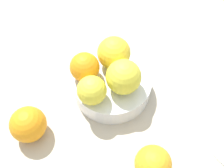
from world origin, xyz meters
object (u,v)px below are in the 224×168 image
at_px(orange_in_bowl_0, 124,77).
at_px(orange_in_bowl_3, 92,90).
at_px(orange_loose_0, 28,124).
at_px(fruit_bowl, 112,85).
at_px(orange_in_bowl_1, 85,67).
at_px(orange_in_bowl_2, 114,53).
at_px(orange_loose_1, 155,163).

relative_size(orange_in_bowl_0, orange_in_bowl_3, 1.22).
bearing_deg(orange_loose_0, fruit_bowl, 9.67).
bearing_deg(orange_in_bowl_1, fruit_bowl, -30.49).
bearing_deg(orange_in_bowl_2, orange_in_bowl_1, -172.49).
bearing_deg(orange_in_bowl_0, orange_loose_0, -178.66).
distance_m(fruit_bowl, orange_in_bowl_3, 0.09).
bearing_deg(orange_loose_0, orange_in_bowl_0, 1.34).
bearing_deg(orange_in_bowl_1, orange_loose_0, -156.46).
height_order(orange_in_bowl_2, orange_in_bowl_3, orange_in_bowl_2).
height_order(orange_in_bowl_0, orange_in_bowl_3, orange_in_bowl_0).
relative_size(orange_in_bowl_0, orange_loose_1, 1.08).
bearing_deg(orange_in_bowl_1, orange_in_bowl_2, 7.51).
relative_size(orange_in_bowl_0, orange_in_bowl_2, 1.00).
bearing_deg(fruit_bowl, orange_in_bowl_1, 149.51).
distance_m(orange_in_bowl_0, orange_in_bowl_3, 0.07).
height_order(fruit_bowl, orange_loose_1, orange_loose_1).
height_order(fruit_bowl, orange_in_bowl_1, orange_in_bowl_1).
bearing_deg(orange_loose_1, orange_loose_0, 140.52).
height_order(orange_in_bowl_2, orange_loose_1, orange_in_bowl_2).
xyz_separation_m(orange_in_bowl_2, orange_loose_1, (-0.02, -0.25, -0.05)).
distance_m(orange_in_bowl_3, orange_loose_1, 0.19).
bearing_deg(orange_loose_0, orange_in_bowl_2, 18.55).
bearing_deg(orange_in_bowl_1, orange_in_bowl_3, -95.55).
xyz_separation_m(orange_in_bowl_1, orange_loose_1, (0.06, -0.24, -0.05)).
bearing_deg(orange_in_bowl_0, orange_in_bowl_1, 137.95).
xyz_separation_m(orange_in_bowl_3, orange_loose_0, (-0.14, -0.00, -0.04)).
relative_size(orange_in_bowl_1, orange_in_bowl_3, 1.06).
distance_m(orange_in_bowl_2, orange_in_bowl_3, 0.11).
xyz_separation_m(orange_in_bowl_1, orange_in_bowl_3, (-0.01, -0.06, -0.00)).
height_order(orange_in_bowl_0, orange_in_bowl_2, same).
bearing_deg(orange_loose_1, orange_in_bowl_3, 110.03).
bearing_deg(orange_loose_0, orange_in_bowl_3, 1.15).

